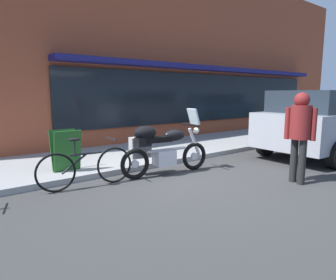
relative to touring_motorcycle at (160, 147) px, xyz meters
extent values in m
plane|color=#373737|center=(0.13, -0.48, -0.60)|extent=(80.00, 80.00, 0.00)
cube|color=brown|center=(5.15, 3.59, 2.60)|extent=(18.02, 0.35, 6.41)
cube|color=black|center=(5.15, 3.39, 0.95)|extent=(12.61, 0.06, 1.80)
cube|color=navy|center=(5.15, 3.17, 2.05)|extent=(12.61, 0.60, 0.16)
cube|color=#949494|center=(9.13, 1.98, -0.54)|extent=(30.00, 2.88, 0.12)
torus|color=black|center=(0.86, -0.14, -0.29)|extent=(0.63, 0.17, 0.63)
cylinder|color=silver|center=(0.86, -0.14, -0.29)|extent=(0.17, 0.08, 0.16)
torus|color=black|center=(-0.60, 0.04, -0.29)|extent=(0.63, 0.17, 0.63)
cylinder|color=silver|center=(-0.60, 0.04, -0.29)|extent=(0.17, 0.08, 0.16)
cube|color=silver|center=(0.08, -0.04, -0.24)|extent=(0.47, 0.35, 0.32)
cylinder|color=silver|center=(0.13, -0.05, -0.07)|extent=(0.95, 0.18, 0.06)
ellipsoid|color=black|center=(0.33, -0.07, 0.23)|extent=(0.55, 0.34, 0.26)
cube|color=black|center=(-0.09, -0.02, 0.17)|extent=(0.62, 0.31, 0.11)
cube|color=black|center=(-0.42, 0.02, 0.15)|extent=(0.30, 0.25, 0.18)
cylinder|color=silver|center=(0.86, -0.14, 0.03)|extent=(0.35, 0.11, 0.67)
cylinder|color=black|center=(0.74, -0.12, 0.43)|extent=(0.11, 0.62, 0.04)
cube|color=silver|center=(0.82, -0.13, 0.61)|extent=(0.19, 0.34, 0.35)
sphere|color=#EAEACC|center=(0.90, -0.14, 0.29)|extent=(0.14, 0.14, 0.14)
cube|color=#ABABAB|center=(-0.34, 0.25, -0.01)|extent=(0.46, 0.25, 0.44)
cube|color=black|center=(-0.34, 0.36, -0.01)|extent=(0.37, 0.06, 0.03)
ellipsoid|color=black|center=(-0.37, 0.01, 0.33)|extent=(0.52, 0.38, 0.28)
torus|color=black|center=(-1.03, 0.09, -0.25)|extent=(0.70, 0.12, 0.70)
torus|color=black|center=(-2.11, 0.21, -0.25)|extent=(0.70, 0.12, 0.70)
cylinder|color=black|center=(-1.57, 0.15, 0.03)|extent=(0.60, 0.10, 0.04)
cylinder|color=black|center=(-1.79, 0.17, -0.13)|extent=(0.47, 0.09, 0.34)
cylinder|color=black|center=(-1.77, 0.17, 0.15)|extent=(0.03, 0.03, 0.30)
ellipsoid|color=black|center=(-1.77, 0.17, 0.31)|extent=(0.23, 0.12, 0.06)
cylinder|color=black|center=(-1.08, 0.10, 0.27)|extent=(0.08, 0.48, 0.03)
cube|color=#9EA3AD|center=(4.99, -1.21, 0.18)|extent=(4.58, 2.10, 0.90)
cube|color=#232D38|center=(4.72, -1.19, 0.91)|extent=(3.13, 1.81, 0.56)
cylinder|color=black|center=(6.51, -0.32, -0.27)|extent=(0.67, 0.25, 0.66)
cylinder|color=black|center=(3.54, -0.19, -0.27)|extent=(0.67, 0.25, 0.66)
cylinder|color=black|center=(1.76, -2.00, -0.17)|extent=(0.14, 0.14, 0.86)
cylinder|color=black|center=(1.71, -2.20, -0.17)|extent=(0.14, 0.14, 0.86)
cylinder|color=maroon|center=(1.74, -2.10, 0.58)|extent=(0.49, 0.49, 0.64)
sphere|color=maroon|center=(1.74, -2.10, 1.00)|extent=(0.28, 0.28, 0.28)
sphere|color=tan|center=(1.79, -2.08, 1.00)|extent=(0.17, 0.17, 0.17)
cylinder|color=maroon|center=(1.65, -1.89, 0.55)|extent=(0.10, 0.10, 0.61)
cylinder|color=maroon|center=(1.82, -2.31, 0.55)|extent=(0.10, 0.10, 0.61)
cube|color=#1E511E|center=(-1.60, 1.03, -0.05)|extent=(0.55, 0.18, 0.85)
cube|color=#1E511E|center=(-1.60, 1.25, -0.05)|extent=(0.55, 0.18, 0.85)
camera|label=1|loc=(-3.67, -4.96, 1.12)|focal=31.84mm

